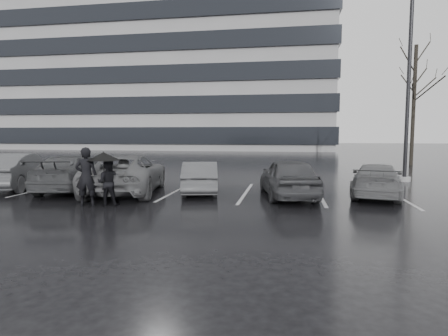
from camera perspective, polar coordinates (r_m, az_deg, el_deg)
ground at (r=12.23m, az=-0.79°, el=-5.57°), size 160.00×160.00×0.00m
office_building at (r=65.62m, az=-12.64°, el=15.76°), size 61.00×26.00×29.00m
car_main at (r=13.70m, az=9.78°, el=-1.44°), size 2.44×4.44×1.43m
car_west_a at (r=14.55m, az=-3.66°, el=-1.40°), size 2.05×3.89×1.22m
car_west_b at (r=15.01m, az=-14.60°, el=-0.85°), size 3.43×5.70×1.48m
car_west_c at (r=16.25m, az=-21.82°, el=-0.69°), size 2.82×5.20×1.43m
car_west_d at (r=17.89m, az=-29.05°, el=-0.38°), size 2.66×4.75×1.48m
car_east at (r=14.69m, az=22.22°, el=-1.74°), size 2.56×4.44×1.21m
pedestrian_left at (r=12.69m, az=-20.23°, el=-1.22°), size 0.78×0.61×1.87m
pedestrian_right at (r=12.53m, az=-17.25°, el=-2.13°), size 0.80×0.67×1.48m
umbrella at (r=12.51m, az=-17.89°, el=1.71°), size 1.02×1.02×1.73m
lamp_post at (r=19.99m, az=26.31°, el=11.58°), size 0.56×0.56×10.22m
stall_stripes at (r=14.80m, az=-2.09°, el=-3.66°), size 19.72×5.00×0.00m
tree_north at (r=30.19m, az=26.92°, el=8.44°), size 0.26×0.26×8.50m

